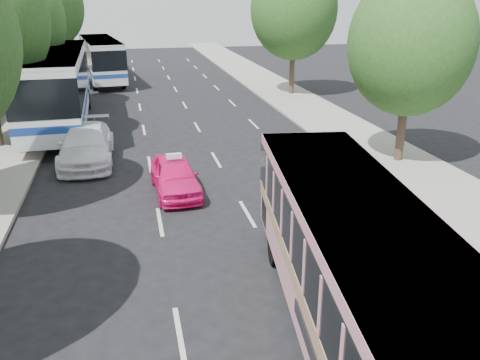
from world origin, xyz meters
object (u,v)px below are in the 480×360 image
object	(u,v)px
white_pickup	(87,145)
tour_coach_rear	(101,56)
pink_bus	(350,248)
tour_coach_front	(56,82)
pink_taxi	(175,176)

from	to	relation	value
white_pickup	tour_coach_rear	bearing A→B (deg)	90.49
pink_bus	white_pickup	distance (m)	14.73
white_pickup	tour_coach_rear	xyz separation A→B (m)	(0.00, 22.02, 1.30)
pink_bus	tour_coach_front	xyz separation A→B (m)	(-7.96, 20.20, 0.51)
pink_bus	white_pickup	world-z (taller)	pink_bus
pink_taxi	pink_bus	bearing A→B (deg)	-75.32
pink_taxi	white_pickup	bearing A→B (deg)	124.04
white_pickup	tour_coach_rear	size ratio (longest dim) A/B	0.46
tour_coach_rear	pink_taxi	bearing A→B (deg)	-90.74
tour_coach_front	white_pickup	bearing A→B (deg)	-77.21
pink_taxi	tour_coach_rear	xyz separation A→B (m)	(-3.35, 26.49, 1.41)
pink_taxi	tour_coach_rear	bearing A→B (deg)	94.33
white_pickup	tour_coach_rear	distance (m)	22.06
pink_taxi	white_pickup	distance (m)	5.58
pink_taxi	white_pickup	size ratio (longest dim) A/B	0.72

